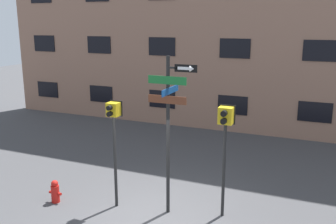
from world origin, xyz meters
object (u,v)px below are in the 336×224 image
street_sign_pole (170,120)px  pedestrian_signal_right (225,130)px  fire_hydrant (55,192)px  pedestrian_signal_left (114,127)px

street_sign_pole → pedestrian_signal_right: size_ratio=1.41×
pedestrian_signal_right → fire_hydrant: pedestrian_signal_right is taller
pedestrian_signal_left → fire_hydrant: bearing=-164.5°
pedestrian_signal_right → fire_hydrant: size_ratio=4.49×
pedestrian_signal_right → street_sign_pole: bearing=-163.9°
pedestrian_signal_left → pedestrian_signal_right: (2.76, 0.60, 0.07)m
street_sign_pole → pedestrian_signal_left: 1.50m
pedestrian_signal_left → pedestrian_signal_right: size_ratio=1.00×
fire_hydrant → street_sign_pole: bearing=12.4°
pedestrian_signal_left → fire_hydrant: 2.57m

